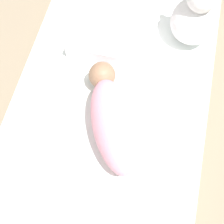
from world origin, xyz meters
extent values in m
plane|color=#7A6B56|center=(0.00, 0.00, 0.00)|extent=(12.00, 12.00, 0.00)
cube|color=white|center=(0.00, 0.00, 0.06)|extent=(1.49, 0.83, 0.12)
ellipsoid|color=pink|center=(0.13, 0.05, 0.21)|extent=(0.44, 0.33, 0.17)
sphere|color=#89664C|center=(-0.08, -0.05, 0.20)|extent=(0.11, 0.11, 0.11)
cube|color=white|center=(-0.34, -0.06, 0.16)|extent=(0.33, 0.37, 0.07)
sphere|color=white|center=(-0.42, 0.28, 0.23)|extent=(0.21, 0.21, 0.21)
camera|label=1|loc=(0.56, 0.14, 1.32)|focal=50.00mm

